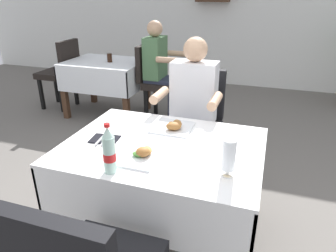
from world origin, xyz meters
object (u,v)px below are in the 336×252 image
at_px(seated_diner_far, 192,107).
at_px(plate_near_camera, 140,155).
at_px(background_dining_table, 106,74).
at_px(beer_glass_left, 229,157).
at_px(background_patron, 160,67).
at_px(cola_bottle_primary, 109,151).
at_px(background_chair_left, 61,70).
at_px(plate_far_diner, 173,126).
at_px(background_chair_right, 156,79).
at_px(main_dining_table, 163,168).
at_px(chair_far_diner_seat, 196,120).
at_px(background_table_tumbler, 110,58).
at_px(napkin_cutlery_set, 105,139).

height_order(seated_diner_far, plate_near_camera, seated_diner_far).
distance_m(seated_diner_far, background_dining_table, 2.00).
distance_m(beer_glass_left, background_patron, 2.53).
distance_m(cola_bottle_primary, background_chair_left, 3.19).
relative_size(plate_far_diner, background_chair_right, 0.27).
height_order(plate_far_diner, background_chair_right, background_chair_right).
distance_m(main_dining_table, chair_far_diner_seat, 0.84).
bearing_deg(background_dining_table, chair_far_diner_seat, -37.77).
bearing_deg(background_table_tumbler, seated_diner_far, -41.39).
xyz_separation_m(background_patron, background_table_tumbler, (-0.68, -0.03, 0.07)).
distance_m(beer_glass_left, background_chair_right, 2.57).
xyz_separation_m(main_dining_table, background_chair_left, (-2.24, 2.02, -0.01)).
xyz_separation_m(seated_diner_far, background_dining_table, (-1.51, 1.29, -0.16)).
xyz_separation_m(seated_diner_far, background_chair_right, (-0.80, 1.29, -0.16)).
bearing_deg(background_chair_right, seated_diner_far, -58.20).
bearing_deg(background_dining_table, cola_bottle_primary, -60.15).
xyz_separation_m(plate_near_camera, background_patron, (-0.70, 2.22, -0.04)).
xyz_separation_m(plate_near_camera, napkin_cutlery_set, (-0.30, 0.14, -0.01)).
distance_m(plate_near_camera, background_chair_right, 2.35).
bearing_deg(main_dining_table, background_dining_table, 126.99).
distance_m(background_dining_table, background_chair_right, 0.71).
height_order(seated_diner_far, background_chair_left, seated_diner_far).
xyz_separation_m(beer_glass_left, background_chair_right, (-1.23, 2.24, -0.28)).
xyz_separation_m(beer_glass_left, cola_bottle_primary, (-0.57, -0.16, 0.02)).
relative_size(main_dining_table, background_chair_left, 1.22).
distance_m(background_patron, background_table_tumbler, 0.68).
relative_size(seated_diner_far, plate_far_diner, 4.89).
bearing_deg(chair_far_diner_seat, napkin_cutlery_set, -112.05).
xyz_separation_m(chair_far_diner_seat, background_chair_right, (-0.81, 1.18, 0.00)).
distance_m(background_chair_right, background_table_tumbler, 0.67).
distance_m(cola_bottle_primary, background_dining_table, 2.78).
relative_size(napkin_cutlery_set, background_patron, 0.15).
xyz_separation_m(chair_far_diner_seat, plate_far_diner, (-0.01, -0.61, 0.19)).
distance_m(seated_diner_far, background_table_tumbler, 1.90).
height_order(napkin_cutlery_set, background_patron, background_patron).
relative_size(napkin_cutlery_set, background_table_tumbler, 1.77).
xyz_separation_m(plate_far_diner, background_table_tumbler, (-1.43, 1.76, 0.03)).
xyz_separation_m(beer_glass_left, background_patron, (-1.18, 2.24, -0.12)).
relative_size(beer_glass_left, cola_bottle_primary, 0.74).
bearing_deg(seated_diner_far, chair_far_diner_seat, 84.62).
height_order(plate_far_diner, napkin_cutlery_set, plate_far_diner).
bearing_deg(chair_far_diner_seat, background_dining_table, 142.23).
bearing_deg(seated_diner_far, background_chair_left, 149.93).
bearing_deg(cola_bottle_primary, background_patron, 104.33).
distance_m(main_dining_table, plate_near_camera, 0.27).
distance_m(plate_near_camera, cola_bottle_primary, 0.22).
distance_m(chair_far_diner_seat, plate_near_camera, 1.05).
height_order(cola_bottle_primary, background_dining_table, cola_bottle_primary).
relative_size(chair_far_diner_seat, cola_bottle_primary, 3.62).
bearing_deg(beer_glass_left, seated_diner_far, 114.40).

